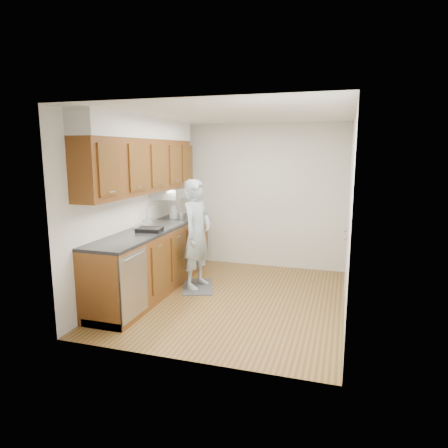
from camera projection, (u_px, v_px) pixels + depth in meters
name	position (u px, v px, depth m)	size (l,w,h in m)	color
floor	(232.00, 298.00, 5.58)	(3.50, 3.50, 0.00)	olive
ceiling	(233.00, 114.00, 5.13)	(3.50, 3.50, 0.00)	white
wall_left	(134.00, 206.00, 5.79)	(0.02, 3.50, 2.50)	silver
wall_right	(350.00, 216.00, 4.92)	(0.02, 3.50, 2.50)	silver
wall_back	(260.00, 196.00, 7.00)	(3.00, 0.02, 2.50)	silver
counter	(154.00, 258.00, 5.84)	(0.64, 2.80, 1.30)	brown
upper_cabinets	(144.00, 157.00, 5.66)	(0.47, 2.80, 1.21)	brown
closet_door	(348.00, 229.00, 5.25)	(0.02, 1.22, 2.05)	white
floor_mat	(198.00, 287.00, 6.05)	(0.44, 0.74, 0.01)	#5E5E61
person	(197.00, 227.00, 5.88)	(0.65, 0.43, 1.83)	#9EB4C1
soap_bottle_a	(174.00, 210.00, 6.51)	(0.11, 0.11, 0.30)	silver
soap_bottle_b	(174.00, 213.00, 6.50)	(0.09, 0.09, 0.21)	silver
steel_can	(181.00, 216.00, 6.45)	(0.07, 0.07, 0.12)	#A5A5AA
dish_rack	(150.00, 230.00, 5.51)	(0.33, 0.28, 0.05)	black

